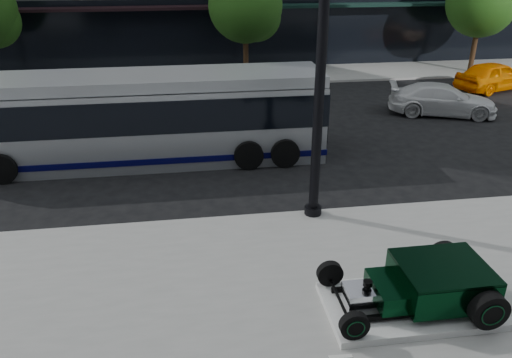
{
  "coord_description": "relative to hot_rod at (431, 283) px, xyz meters",
  "views": [
    {
      "loc": [
        -2.32,
        -13.59,
        6.6
      ],
      "look_at": [
        -0.65,
        -2.11,
        1.2
      ],
      "focal_mm": 35.0,
      "sensor_mm": 36.0,
      "label": 1
    }
  ],
  "objects": [
    {
      "name": "lamppost",
      "position": [
        -1.3,
        4.04,
        3.25
      ],
      "size": [
        0.46,
        0.46,
        8.28
      ],
      "color": "black",
      "rests_on": "sidewalk_near"
    },
    {
      "name": "ground",
      "position": [
        -2.17,
        6.24,
        -0.7
      ],
      "size": [
        120.0,
        120.0,
        0.0
      ],
      "primitive_type": "plane",
      "color": "black",
      "rests_on": "ground"
    },
    {
      "name": "white_sedan",
      "position": [
        6.46,
        12.16,
        -0.05
      ],
      "size": [
        4.84,
        3.15,
        1.3
      ],
      "primitive_type": "imported",
      "rotation": [
        0.0,
        0.0,
        1.25
      ],
      "color": "silver",
      "rests_on": "ground"
    },
    {
      "name": "hot_rod",
      "position": [
        0.0,
        0.0,
        0.0
      ],
      "size": [
        3.22,
        2.0,
        0.81
      ],
      "color": "black",
      "rests_on": "display_plinth"
    },
    {
      "name": "transit_bus",
      "position": [
        -5.96,
        8.82,
        0.79
      ],
      "size": [
        12.12,
        2.88,
        2.92
      ],
      "color": "#A1A5AA",
      "rests_on": "ground"
    },
    {
      "name": "street_trees",
      "position": [
        -1.03,
        19.32,
        3.07
      ],
      "size": [
        29.8,
        3.8,
        5.7
      ],
      "color": "black",
      "rests_on": "sidewalk_far"
    },
    {
      "name": "display_plinth",
      "position": [
        -0.33,
        0.0,
        -0.5
      ],
      "size": [
        3.4,
        1.8,
        0.15
      ],
      "primitive_type": "cube",
      "color": "silver",
      "rests_on": "sidewalk_near"
    },
    {
      "name": "yellow_taxi",
      "position": [
        10.99,
        15.59,
        0.03
      ],
      "size": [
        4.57,
        2.93,
        1.45
      ],
      "primitive_type": "imported",
      "rotation": [
        0.0,
        0.0,
        1.88
      ],
      "color": "#FF8600",
      "rests_on": "ground"
    },
    {
      "name": "sidewalk_far",
      "position": [
        -2.17,
        20.24,
        -0.64
      ],
      "size": [
        70.0,
        4.0,
        0.12
      ],
      "primitive_type": "cube",
      "color": "gray",
      "rests_on": "ground"
    }
  ]
}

